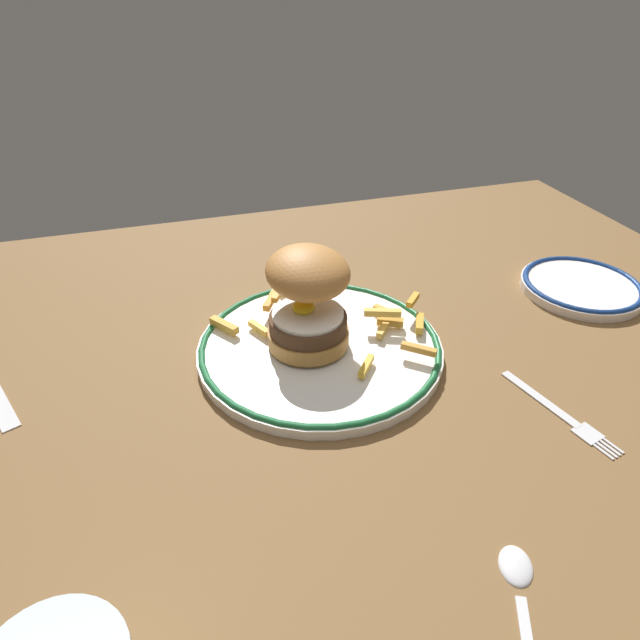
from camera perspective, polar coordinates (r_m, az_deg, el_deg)
ground_plane at (r=66.33cm, az=4.94°, el=-4.95°), size 112.99×92.84×4.00cm
dinner_plate at (r=64.67cm, az=0.00°, el=-2.78°), size 28.77×28.77×1.60cm
burger at (r=62.08cm, az=-1.26°, el=2.41°), size 12.26×13.09×11.17cm
fries_pile at (r=67.99cm, az=1.25°, el=0.90°), size 26.14×22.58×2.41cm
side_plate at (r=84.98cm, az=25.56°, el=3.22°), size 16.32×16.32×1.60cm
fork at (r=62.07cm, az=23.72°, el=-8.82°), size 4.62×14.34×0.36cm
spoon at (r=47.55cm, az=20.04°, el=-24.25°), size 7.38×12.69×0.90cm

